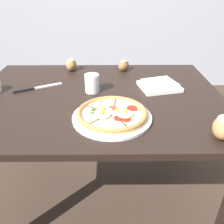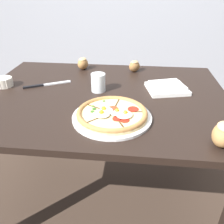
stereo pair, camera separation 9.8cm
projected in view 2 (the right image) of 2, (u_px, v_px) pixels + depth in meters
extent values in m
plane|color=#3D2D23|center=(105.00, 194.00, 1.56)|extent=(12.00, 12.00, 0.00)
cube|color=black|center=(103.00, 97.00, 1.21)|extent=(1.25, 0.93, 0.03)
cube|color=black|center=(36.00, 113.00, 1.80)|extent=(0.06, 0.06, 0.70)
cube|color=black|center=(191.00, 121.00, 1.69)|extent=(0.06, 0.06, 0.70)
cylinder|color=white|center=(112.00, 117.00, 0.99)|extent=(0.33, 0.33, 0.01)
cylinder|color=#E5C684|center=(112.00, 115.00, 0.98)|extent=(0.30, 0.30, 0.01)
cylinder|color=beige|center=(112.00, 113.00, 0.98)|extent=(0.26, 0.26, 0.00)
torus|color=#B27A42|center=(112.00, 113.00, 0.98)|extent=(0.30, 0.30, 0.02)
cube|color=#472D19|center=(128.00, 112.00, 0.98)|extent=(0.13, 0.03, 0.00)
cube|color=#472D19|center=(116.00, 105.00, 1.03)|extent=(0.02, 0.13, 0.00)
cube|color=#472D19|center=(99.00, 108.00, 1.01)|extent=(0.12, 0.06, 0.00)
cube|color=#472D19|center=(99.00, 118.00, 0.94)|extent=(0.10, 0.10, 0.00)
cube|color=#472D19|center=(118.00, 120.00, 0.93)|extent=(0.06, 0.12, 0.00)
cylinder|color=red|center=(125.00, 120.00, 0.92)|extent=(0.04, 0.04, 0.00)
cylinder|color=red|center=(113.00, 109.00, 1.01)|extent=(0.04, 0.04, 0.00)
cylinder|color=red|center=(117.00, 119.00, 0.93)|extent=(0.04, 0.04, 0.00)
cylinder|color=red|center=(133.00, 109.00, 1.00)|extent=(0.05, 0.05, 0.00)
ellipsoid|color=white|center=(124.00, 115.00, 0.95)|extent=(0.09, 0.09, 0.01)
sphere|color=orange|center=(125.00, 113.00, 0.95)|extent=(0.02, 0.02, 0.02)
ellipsoid|color=white|center=(106.00, 111.00, 0.98)|extent=(0.08, 0.08, 0.01)
sphere|color=#F4AD1E|center=(104.00, 109.00, 0.98)|extent=(0.02, 0.02, 0.02)
ellipsoid|color=white|center=(101.00, 114.00, 0.95)|extent=(0.08, 0.08, 0.01)
sphere|color=#F4AD1E|center=(101.00, 112.00, 0.95)|extent=(0.02, 0.02, 0.02)
ellipsoid|color=white|center=(117.00, 113.00, 0.96)|extent=(0.07, 0.07, 0.01)
sphere|color=#F4AD1E|center=(117.00, 111.00, 0.97)|extent=(0.02, 0.02, 0.02)
cylinder|color=#386B23|center=(92.00, 111.00, 0.98)|extent=(0.02, 0.02, 0.00)
cylinder|color=#386B23|center=(104.00, 101.00, 1.07)|extent=(0.01, 0.01, 0.00)
cylinder|color=#2D5B1E|center=(94.00, 109.00, 1.00)|extent=(0.02, 0.02, 0.00)
cylinder|color=#386B23|center=(115.00, 112.00, 0.98)|extent=(0.02, 0.02, 0.00)
cylinder|color=#477A2D|center=(93.00, 106.00, 1.02)|extent=(0.01, 0.01, 0.00)
cylinder|color=silver|center=(4.00, 82.00, 1.27)|extent=(0.09, 0.09, 0.05)
cylinder|color=#AD1423|center=(4.00, 81.00, 1.27)|extent=(0.07, 0.07, 0.03)
cylinder|color=silver|center=(12.00, 82.00, 1.27)|extent=(0.01, 0.01, 0.05)
cylinder|color=silver|center=(12.00, 80.00, 1.30)|extent=(0.01, 0.01, 0.05)
cylinder|color=silver|center=(8.00, 79.00, 1.31)|extent=(0.01, 0.01, 0.05)
cylinder|color=silver|center=(2.00, 80.00, 1.30)|extent=(0.01, 0.01, 0.05)
cylinder|color=silver|center=(0.00, 85.00, 1.24)|extent=(0.01, 0.01, 0.05)
cylinder|color=silver|center=(7.00, 85.00, 1.24)|extent=(0.01, 0.01, 0.05)
cube|color=white|center=(167.00, 89.00, 1.23)|extent=(0.23, 0.21, 0.02)
cube|color=white|center=(167.00, 85.00, 1.22)|extent=(0.20, 0.18, 0.02)
ellipsoid|color=#A3703D|center=(83.00, 64.00, 1.51)|extent=(0.08, 0.09, 0.07)
ellipsoid|color=tan|center=(83.00, 59.00, 1.50)|extent=(0.06, 0.07, 0.02)
ellipsoid|color=#B27F47|center=(223.00, 135.00, 0.81)|extent=(0.10, 0.12, 0.08)
ellipsoid|color=olive|center=(134.00, 66.00, 1.47)|extent=(0.09, 0.09, 0.06)
ellipsoid|color=tan|center=(135.00, 62.00, 1.46)|extent=(0.07, 0.07, 0.02)
cube|color=silver|center=(57.00, 83.00, 1.31)|extent=(0.14, 0.09, 0.01)
cube|color=black|center=(33.00, 86.00, 1.27)|extent=(0.10, 0.06, 0.01)
cylinder|color=white|center=(98.00, 83.00, 1.21)|extent=(0.07, 0.07, 0.09)
cylinder|color=silver|center=(98.00, 86.00, 1.22)|extent=(0.06, 0.06, 0.05)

